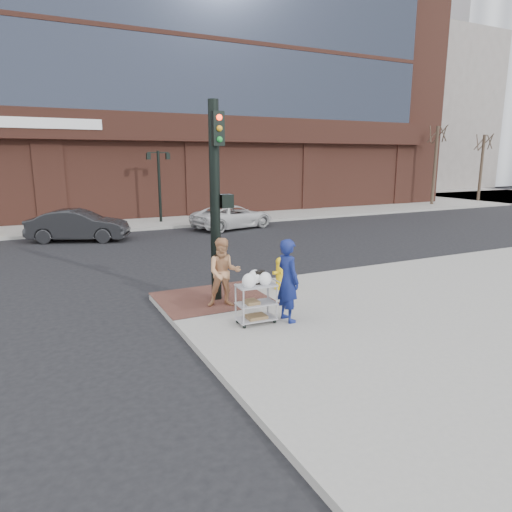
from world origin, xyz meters
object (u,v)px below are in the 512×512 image
traffic_signal_pole (216,196)px  fire_hydrant (280,273)px  pedestrian_tan (224,273)px  utility_cart (256,300)px  sedan_dark (78,225)px  woman_blue (288,280)px  minivan_white (233,217)px  lamp_post (159,178)px

traffic_signal_pole → fire_hydrant: (1.92, 0.12, -2.22)m
pedestrian_tan → utility_cart: bearing=-65.6°
sedan_dark → pedestrian_tan: bearing=-147.4°
woman_blue → pedestrian_tan: size_ratio=1.09×
traffic_signal_pole → utility_cart: size_ratio=4.16×
pedestrian_tan → minivan_white: (5.65, 12.55, -0.37)m
fire_hydrant → minivan_white: bearing=72.8°
pedestrian_tan → sedan_dark: bearing=117.7°
lamp_post → fire_hydrant: 15.25m
minivan_white → pedestrian_tan: bearing=141.0°
lamp_post → pedestrian_tan: lamp_post is taller
minivan_white → traffic_signal_pole: bearing=140.2°
lamp_post → pedestrian_tan: size_ratio=2.32×
lamp_post → pedestrian_tan: 16.12m
traffic_signal_pole → fire_hydrant: traffic_signal_pole is taller
minivan_white → fire_hydrant: (-3.67, -11.82, -0.03)m
minivan_white → fire_hydrant: size_ratio=5.09×
traffic_signal_pole → pedestrian_tan: size_ratio=2.90×
pedestrian_tan → utility_cart: 1.47m
lamp_post → traffic_signal_pole: traffic_signal_pole is taller
pedestrian_tan → fire_hydrant: pedestrian_tan is taller
traffic_signal_pole → sedan_dark: 11.93m
sedan_dark → utility_cart: bearing=-147.7°
sedan_dark → traffic_signal_pole: bearing=-146.5°
pedestrian_tan → utility_cart: size_ratio=1.43×
pedestrian_tan → traffic_signal_pole: bearing=100.7°
woman_blue → utility_cart: (-0.72, 0.15, -0.40)m
lamp_post → sedan_dark: lamp_post is taller
lamp_post → utility_cart: 17.53m
sedan_dark → fire_hydrant: sedan_dark is taller
lamp_post → sedan_dark: bearing=-142.3°
fire_hydrant → woman_blue: bearing=-115.2°
pedestrian_tan → sedan_dark: (-2.25, 12.13, -0.28)m
woman_blue → minivan_white: size_ratio=0.41×
minivan_white → fire_hydrant: minivan_white is taller
lamp_post → minivan_white: lamp_post is taller
utility_cart → lamp_post: bearing=82.2°
woman_blue → minivan_white: woman_blue is taller
pedestrian_tan → fire_hydrant: bearing=37.4°
lamp_post → minivan_white: (3.11, -3.29, -1.98)m
utility_cart → pedestrian_tan: bearing=97.2°
traffic_signal_pole → sedan_dark: size_ratio=1.13×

